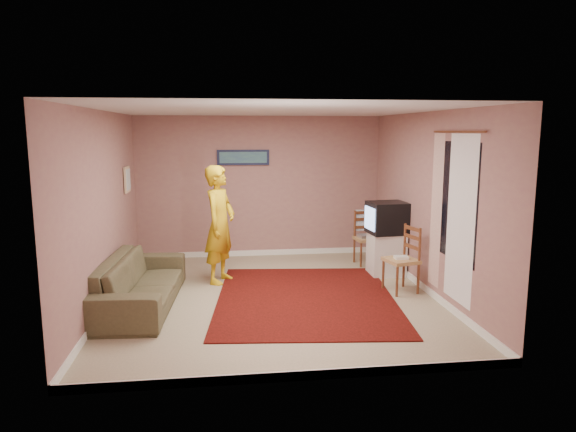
{
  "coord_description": "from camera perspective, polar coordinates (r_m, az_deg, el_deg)",
  "views": [
    {
      "loc": [
        -0.66,
        -6.96,
        2.33
      ],
      "look_at": [
        0.29,
        0.6,
        1.06
      ],
      "focal_mm": 32.0,
      "sensor_mm": 36.0,
      "label": 1
    }
  ],
  "objects": [
    {
      "name": "picture_left",
      "position": [
        8.74,
        -17.43,
        3.89
      ],
      "size": [
        0.04,
        0.38,
        0.42
      ],
      "color": "beige",
      "rests_on": "wall_left"
    },
    {
      "name": "blue_throw",
      "position": [
        9.24,
        8.57,
        -0.45
      ],
      "size": [
        0.35,
        0.04,
        0.37
      ],
      "primitive_type": "cube",
      "color": "#80ABD1",
      "rests_on": "chair_a"
    },
    {
      "name": "baseboard_back",
      "position": [
        9.75,
        -3.09,
        -4.09
      ],
      "size": [
        4.5,
        0.02,
        0.1
      ],
      "primitive_type": "cube",
      "color": "white",
      "rests_on": "ground"
    },
    {
      "name": "wall_front",
      "position": [
        4.63,
        1.23,
        -3.42
      ],
      "size": [
        4.5,
        0.02,
        2.6
      ],
      "primitive_type": "cube",
      "color": "#9F7468",
      "rests_on": "ground"
    },
    {
      "name": "ceiling",
      "position": [
        7.0,
        -1.78,
        11.65
      ],
      "size": [
        4.5,
        5.0,
        0.02
      ],
      "primitive_type": "cube",
      "color": "silver",
      "rests_on": "wall_back"
    },
    {
      "name": "baseboard_right",
      "position": [
        7.88,
        14.91,
        -7.7
      ],
      "size": [
        0.02,
        5.0,
        0.1
      ],
      "primitive_type": "cube",
      "color": "white",
      "rests_on": "ground"
    },
    {
      "name": "chair_a",
      "position": [
        9.09,
        8.87,
        -1.8
      ],
      "size": [
        0.46,
        0.44,
        0.51
      ],
      "rotation": [
        0.0,
        0.0,
        0.09
      ],
      "color": "tan",
      "rests_on": "ground"
    },
    {
      "name": "curtain_sheer",
      "position": [
        6.67,
        18.62,
        -0.37
      ],
      "size": [
        0.01,
        0.75,
        2.1
      ],
      "primitive_type": "cube",
      "color": "white",
      "rests_on": "wall_right"
    },
    {
      "name": "chair_b",
      "position": [
        7.63,
        12.48,
        -3.95
      ],
      "size": [
        0.51,
        0.52,
        0.53
      ],
      "rotation": [
        0.0,
        0.0,
        -1.33
      ],
      "color": "tan",
      "rests_on": "ground"
    },
    {
      "name": "tv_cabinet",
      "position": [
        8.55,
        10.85,
        -4.16
      ],
      "size": [
        0.54,
        0.49,
        0.69
      ],
      "primitive_type": "cube",
      "color": "white",
      "rests_on": "ground"
    },
    {
      "name": "wall_left",
      "position": [
        7.22,
        -19.8,
        0.68
      ],
      "size": [
        0.02,
        5.0,
        2.6
      ],
      "primitive_type": "cube",
      "color": "#9F7468",
      "rests_on": "ground"
    },
    {
      "name": "sofa",
      "position": [
        7.2,
        -16.1,
        -7.06
      ],
      "size": [
        1.03,
        2.32,
        0.66
      ],
      "primitive_type": "imported",
      "rotation": [
        0.0,
        0.0,
        1.51
      ],
      "color": "brown",
      "rests_on": "ground"
    },
    {
      "name": "ground",
      "position": [
        7.37,
        -1.67,
        -8.98
      ],
      "size": [
        5.0,
        5.0,
        0.0
      ],
      "primitive_type": "plane",
      "color": "tan",
      "rests_on": "ground"
    },
    {
      "name": "curtain_floral",
      "position": [
        7.29,
        16.15,
        0.55
      ],
      "size": [
        0.01,
        0.35,
        2.1
      ],
      "primitive_type": "cube",
      "color": "#ECE7C9",
      "rests_on": "wall_right"
    },
    {
      "name": "game_console",
      "position": [
        7.65,
        12.46,
        -4.51
      ],
      "size": [
        0.2,
        0.15,
        0.04
      ],
      "primitive_type": "cube",
      "rotation": [
        0.0,
        0.0,
        -0.05
      ],
      "color": "white",
      "rests_on": "chair_b"
    },
    {
      "name": "crt_tv",
      "position": [
        8.43,
        10.94,
        -0.2
      ],
      "size": [
        0.64,
        0.58,
        0.51
      ],
      "rotation": [
        0.0,
        0.0,
        0.08
      ],
      "color": "black",
      "rests_on": "tv_cabinet"
    },
    {
      "name": "area_rug",
      "position": [
        7.3,
        1.98,
        -9.1
      ],
      "size": [
        2.74,
        3.29,
        0.02
      ],
      "primitive_type": "cube",
      "rotation": [
        0.0,
        0.0,
        -0.1
      ],
      "color": "black",
      "rests_on": "ground"
    },
    {
      "name": "window",
      "position": [
        6.78,
        18.27,
        1.51
      ],
      "size": [
        0.01,
        1.1,
        1.5
      ],
      "primitive_type": "cube",
      "color": "black",
      "rests_on": "wall_right"
    },
    {
      "name": "curtain_rod",
      "position": [
        6.71,
        18.32,
        8.88
      ],
      "size": [
        0.02,
        1.4,
        0.02
      ],
      "primitive_type": "cylinder",
      "rotation": [
        1.57,
        0.0,
        0.0
      ],
      "color": "brown",
      "rests_on": "wall_right"
    },
    {
      "name": "wall_back",
      "position": [
        9.54,
        -3.16,
        3.24
      ],
      "size": [
        4.5,
        0.02,
        2.6
      ],
      "primitive_type": "cube",
      "color": "#9F7468",
      "rests_on": "ground"
    },
    {
      "name": "baseboard_front",
      "position": [
        5.07,
        1.16,
        -17.31
      ],
      "size": [
        4.5,
        0.02,
        0.1
      ],
      "primitive_type": "cube",
      "color": "white",
      "rests_on": "ground"
    },
    {
      "name": "person",
      "position": [
        7.95,
        -7.58,
        -0.94
      ],
      "size": [
        0.67,
        0.78,
        1.82
      ],
      "primitive_type": "imported",
      "rotation": [
        0.0,
        0.0,
        1.14
      ],
      "color": "gold",
      "rests_on": "ground"
    },
    {
      "name": "baseboard_left",
      "position": [
        7.5,
        -19.19,
        -8.81
      ],
      "size": [
        0.02,
        5.0,
        0.1
      ],
      "primitive_type": "cube",
      "color": "white",
      "rests_on": "ground"
    },
    {
      "name": "wall_right",
      "position": [
        7.62,
        15.37,
        1.33
      ],
      "size": [
        0.02,
        5.0,
        2.6
      ],
      "primitive_type": "cube",
      "color": "#9F7468",
      "rests_on": "ground"
    },
    {
      "name": "picture_back",
      "position": [
        9.45,
        -5.0,
        6.5
      ],
      "size": [
        0.95,
        0.04,
        0.28
      ],
      "color": "#131836",
      "rests_on": "wall_back"
    },
    {
      "name": "dvd_player",
      "position": [
        9.1,
        8.86,
        -2.21
      ],
      "size": [
        0.36,
        0.28,
        0.06
      ],
      "primitive_type": "cube",
      "rotation": [
        0.0,
        0.0,
        0.16
      ],
      "color": "#B6B6BB",
      "rests_on": "chair_a"
    }
  ]
}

